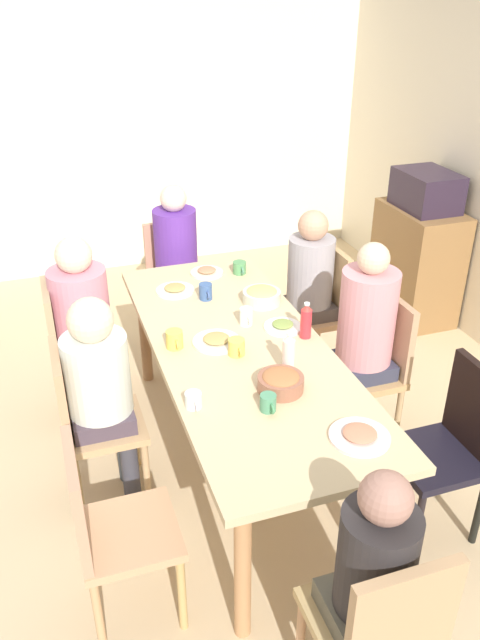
# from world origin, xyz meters

# --- Properties ---
(ground_plane) EXTENTS (7.17, 7.17, 0.00)m
(ground_plane) POSITION_xyz_m (0.00, 0.00, 0.00)
(ground_plane) COLOR #CFB489
(wall_left) EXTENTS (0.12, 4.51, 2.60)m
(wall_left) POSITION_xyz_m (-3.05, 0.00, 1.30)
(wall_left) COLOR beige
(wall_left) RESTS_ON ground_plane
(dining_table) EXTENTS (2.22, 0.86, 0.78)m
(dining_table) POSITION_xyz_m (0.00, 0.00, 0.69)
(dining_table) COLOR #CFB789
(dining_table) RESTS_ON ground_plane
(chair_0) EXTENTS (0.40, 0.40, 0.90)m
(chair_0) POSITION_xyz_m (0.74, -0.81, 0.51)
(chair_0) COLOR tan
(chair_0) RESTS_ON ground_plane
(chair_1) EXTENTS (0.40, 0.40, 0.90)m
(chair_1) POSITION_xyz_m (0.00, -0.81, 0.51)
(chair_1) COLOR tan
(chair_1) RESTS_ON ground_plane
(person_1) EXTENTS (0.32, 0.32, 1.16)m
(person_1) POSITION_xyz_m (0.00, -0.72, 0.71)
(person_1) COLOR #373F46
(person_1) RESTS_ON ground_plane
(chair_2) EXTENTS (0.40, 0.40, 0.90)m
(chair_2) POSITION_xyz_m (0.00, 0.81, 0.51)
(chair_2) COLOR tan
(chair_2) RESTS_ON ground_plane
(person_2) EXTENTS (0.31, 0.31, 1.25)m
(person_2) POSITION_xyz_m (-0.00, 0.72, 0.74)
(person_2) COLOR #2E2E4A
(person_2) RESTS_ON ground_plane
(chair_3) EXTENTS (0.40, 0.40, 0.90)m
(chair_3) POSITION_xyz_m (-0.74, 0.81, 0.51)
(chair_3) COLOR tan
(chair_3) RESTS_ON ground_plane
(person_3) EXTENTS (0.30, 0.30, 1.18)m
(person_3) POSITION_xyz_m (-0.74, 0.72, 0.71)
(person_3) COLOR brown
(person_3) RESTS_ON ground_plane
(chair_4) EXTENTS (0.40, 0.40, 0.90)m
(chair_4) POSITION_xyz_m (-1.49, 0.00, 0.51)
(chair_4) COLOR tan
(chair_4) RESTS_ON ground_plane
(person_4) EXTENTS (0.30, 0.30, 1.22)m
(person_4) POSITION_xyz_m (-1.40, 0.00, 0.72)
(person_4) COLOR #2B3951
(person_4) RESTS_ON ground_plane
(chair_5) EXTENTS (0.40, 0.40, 0.90)m
(chair_5) POSITION_xyz_m (-0.74, -0.81, 0.51)
(chair_5) COLOR tan
(chair_5) RESTS_ON ground_plane
(person_5) EXTENTS (0.34, 0.34, 1.18)m
(person_5) POSITION_xyz_m (-0.74, -0.72, 0.72)
(person_5) COLOR #4F4B35
(person_5) RESTS_ON ground_plane
(chair_6) EXTENTS (0.40, 0.40, 0.90)m
(chair_6) POSITION_xyz_m (0.74, 0.81, 0.51)
(chair_6) COLOR black
(chair_6) RESTS_ON ground_plane
(chair_7) EXTENTS (0.40, 0.40, 0.90)m
(chair_7) POSITION_xyz_m (1.49, 0.00, 0.51)
(chair_7) COLOR tan
(chair_7) RESTS_ON ground_plane
(person_7) EXTENTS (0.30, 0.30, 1.12)m
(person_7) POSITION_xyz_m (1.40, 0.00, 0.66)
(person_7) COLOR brown
(person_7) RESTS_ON ground_plane
(plate_0) EXTENTS (0.25, 0.25, 0.04)m
(plate_0) POSITION_xyz_m (-0.06, -0.11, 0.79)
(plate_0) COLOR silver
(plate_0) RESTS_ON dining_table
(plate_1) EXTENTS (0.21, 0.21, 0.04)m
(plate_1) POSITION_xyz_m (-0.10, 0.28, 0.79)
(plate_1) COLOR white
(plate_1) RESTS_ON dining_table
(plate_2) EXTENTS (0.25, 0.25, 0.04)m
(plate_2) POSITION_xyz_m (0.86, 0.23, 0.79)
(plate_2) COLOR silver
(plate_2) RESTS_ON dining_table
(plate_3) EXTENTS (0.23, 0.23, 0.04)m
(plate_3) POSITION_xyz_m (-0.72, -0.17, 0.79)
(plate_3) COLOR white
(plate_3) RESTS_ON dining_table
(plate_4) EXTENTS (0.21, 0.21, 0.04)m
(plate_4) POSITION_xyz_m (-0.91, 0.08, 0.79)
(plate_4) COLOR #EBE8C5
(plate_4) RESTS_ON dining_table
(bowl_0) EXTENTS (0.21, 0.21, 0.09)m
(bowl_0) POSITION_xyz_m (0.43, 0.05, 0.82)
(bowl_0) COLOR #975D46
(bowl_0) RESTS_ON dining_table
(bowl_1) EXTENTS (0.22, 0.22, 0.09)m
(bowl_1) POSITION_xyz_m (-0.42, 0.27, 0.82)
(bowl_1) COLOR beige
(bowl_1) RESTS_ON dining_table
(cup_0) EXTENTS (0.11, 0.07, 0.08)m
(cup_0) POSITION_xyz_m (0.56, -0.06, 0.81)
(cup_0) COLOR #4D8F68
(cup_0) RESTS_ON dining_table
(cup_1) EXTENTS (0.11, 0.07, 0.10)m
(cup_1) POSITION_xyz_m (-0.20, 0.10, 0.82)
(cup_1) COLOR white
(cup_1) RESTS_ON dining_table
(cup_2) EXTENTS (0.12, 0.08, 0.09)m
(cup_2) POSITION_xyz_m (0.08, -0.04, 0.82)
(cup_2) COLOR #E3C656
(cup_2) RESTS_ON dining_table
(cup_3) EXTENTS (0.11, 0.08, 0.10)m
(cup_3) POSITION_xyz_m (-0.57, -0.02, 0.82)
(cup_3) COLOR #3A5B94
(cup_3) RESTS_ON dining_table
(cup_4) EXTENTS (0.11, 0.07, 0.07)m
(cup_4) POSITION_xyz_m (0.43, -0.36, 0.81)
(cup_4) COLOR white
(cup_4) RESTS_ON dining_table
(cup_5) EXTENTS (0.12, 0.09, 0.09)m
(cup_5) POSITION_xyz_m (-0.09, -0.32, 0.82)
(cup_5) COLOR #E4CA53
(cup_5) RESTS_ON dining_table
(cup_6) EXTENTS (0.12, 0.08, 0.08)m
(cup_6) POSITION_xyz_m (-0.85, 0.28, 0.82)
(cup_6) COLOR #519358
(cup_6) RESTS_ON dining_table
(bottle_0) EXTENTS (0.06, 0.06, 0.20)m
(bottle_0) POSITION_xyz_m (0.03, 0.35, 0.87)
(bottle_0) COLOR red
(bottle_0) RESTS_ON dining_table
(bottle_1) EXTENTS (0.06, 0.06, 0.22)m
(bottle_1) POSITION_xyz_m (0.31, 0.14, 0.88)
(bottle_1) COLOR silver
(bottle_1) RESTS_ON dining_table
(side_cabinet) EXTENTS (0.70, 0.44, 0.90)m
(side_cabinet) POSITION_xyz_m (-1.27, 1.89, 0.45)
(side_cabinet) COLOR olive
(side_cabinet) RESTS_ON ground_plane
(microwave) EXTENTS (0.48, 0.36, 0.28)m
(microwave) POSITION_xyz_m (-1.27, 1.89, 1.04)
(microwave) COLOR #291E2F
(microwave) RESTS_ON side_cabinet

